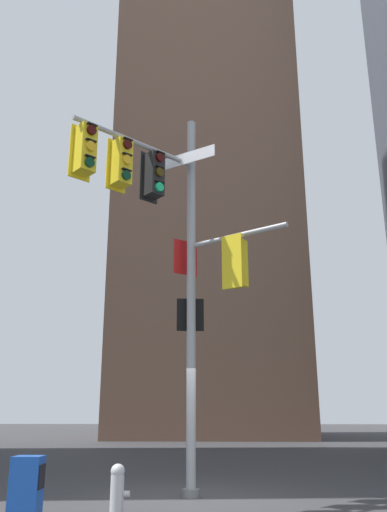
% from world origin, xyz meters
% --- Properties ---
extents(ground, '(120.00, 120.00, 0.00)m').
position_xyz_m(ground, '(0.00, 0.00, 0.00)').
color(ground, '#38383A').
extents(building_mid_block, '(12.43, 12.43, 34.81)m').
position_xyz_m(building_mid_block, '(0.18, 25.77, 17.40)').
color(building_mid_block, brown).
rests_on(building_mid_block, ground).
extents(signal_pole_assembly, '(4.33, 2.62, 8.34)m').
position_xyz_m(signal_pole_assembly, '(-0.48, -0.73, 5.36)').
color(signal_pole_assembly, '#9EA0A3').
rests_on(signal_pole_assembly, ground).
extents(fire_hydrant, '(0.33, 0.23, 0.80)m').
position_xyz_m(fire_hydrant, '(-1.12, -2.01, 0.42)').
color(fire_hydrant, silver).
rests_on(fire_hydrant, ground).
extents(newspaper_box, '(0.45, 0.36, 0.98)m').
position_xyz_m(newspaper_box, '(-2.37, -2.77, 0.49)').
color(newspaper_box, '#194CB2').
rests_on(newspaper_box, ground).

